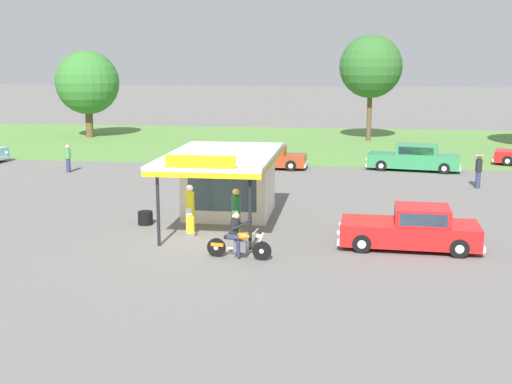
{
  "coord_description": "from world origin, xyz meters",
  "views": [
    {
      "loc": [
        5.49,
        -22.88,
        6.55
      ],
      "look_at": [
        1.88,
        2.47,
        1.4
      ],
      "focal_mm": 45.96,
      "sensor_mm": 36.0,
      "label": 1
    }
  ],
  "objects_px": {
    "motorcycle_with_rider": "(238,239)",
    "parked_car_back_row_centre_right": "(266,158)",
    "bystander_admiring_sedan": "(479,170)",
    "bystander_chatting_near_pumps": "(68,158)",
    "featured_classic_sedan": "(412,229)",
    "gas_pump_nearside": "(190,212)",
    "gas_pump_offside": "(236,215)",
    "spare_tire_stack": "(145,218)",
    "parked_car_back_row_centre_left": "(414,158)"
  },
  "relations": [
    {
      "from": "featured_classic_sedan",
      "to": "spare_tire_stack",
      "type": "xyz_separation_m",
      "value": [
        -10.39,
        2.0,
        -0.42
      ]
    },
    {
      "from": "spare_tire_stack",
      "to": "featured_classic_sedan",
      "type": "bearing_deg",
      "value": -10.88
    },
    {
      "from": "gas_pump_offside",
      "to": "bystander_chatting_near_pumps",
      "type": "height_order",
      "value": "gas_pump_offside"
    },
    {
      "from": "gas_pump_nearside",
      "to": "motorcycle_with_rider",
      "type": "relative_size",
      "value": 0.88
    },
    {
      "from": "spare_tire_stack",
      "to": "parked_car_back_row_centre_left",
      "type": "bearing_deg",
      "value": 51.71
    },
    {
      "from": "gas_pump_nearside",
      "to": "bystander_chatting_near_pumps",
      "type": "relative_size",
      "value": 1.18
    },
    {
      "from": "spare_tire_stack",
      "to": "bystander_admiring_sedan",
      "type": "bearing_deg",
      "value": 33.73
    },
    {
      "from": "spare_tire_stack",
      "to": "gas_pump_nearside",
      "type": "bearing_deg",
      "value": -31.99
    },
    {
      "from": "gas_pump_offside",
      "to": "bystander_admiring_sedan",
      "type": "distance_m",
      "value": 15.66
    },
    {
      "from": "parked_car_back_row_centre_right",
      "to": "spare_tire_stack",
      "type": "relative_size",
      "value": 8.74
    },
    {
      "from": "featured_classic_sedan",
      "to": "bystander_chatting_near_pumps",
      "type": "relative_size",
      "value": 3.06
    },
    {
      "from": "gas_pump_offside",
      "to": "bystander_admiring_sedan",
      "type": "xyz_separation_m",
      "value": [
        10.85,
        11.29,
        0.1
      ]
    },
    {
      "from": "parked_car_back_row_centre_right",
      "to": "parked_car_back_row_centre_left",
      "type": "bearing_deg",
      "value": 2.86
    },
    {
      "from": "bystander_chatting_near_pumps",
      "to": "spare_tire_stack",
      "type": "xyz_separation_m",
      "value": [
        8.41,
        -11.59,
        -0.6
      ]
    },
    {
      "from": "gas_pump_offside",
      "to": "parked_car_back_row_centre_right",
      "type": "xyz_separation_m",
      "value": [
        -0.93,
        16.21,
        -0.2
      ]
    },
    {
      "from": "featured_classic_sedan",
      "to": "bystander_admiring_sedan",
      "type": "relative_size",
      "value": 2.88
    },
    {
      "from": "motorcycle_with_rider",
      "to": "parked_car_back_row_centre_right",
      "type": "distance_m",
      "value": 18.93
    },
    {
      "from": "motorcycle_with_rider",
      "to": "bystander_chatting_near_pumps",
      "type": "distance_m",
      "value": 20.28
    },
    {
      "from": "motorcycle_with_rider",
      "to": "featured_classic_sedan",
      "type": "relative_size",
      "value": 0.44
    },
    {
      "from": "bystander_admiring_sedan",
      "to": "bystander_chatting_near_pumps",
      "type": "height_order",
      "value": "bystander_admiring_sedan"
    },
    {
      "from": "gas_pump_nearside",
      "to": "parked_car_back_row_centre_right",
      "type": "distance_m",
      "value": 16.24
    },
    {
      "from": "bystander_admiring_sedan",
      "to": "bystander_chatting_near_pumps",
      "type": "relative_size",
      "value": 1.06
    },
    {
      "from": "motorcycle_with_rider",
      "to": "bystander_admiring_sedan",
      "type": "bearing_deg",
      "value": 53.48
    },
    {
      "from": "parked_car_back_row_centre_left",
      "to": "bystander_admiring_sedan",
      "type": "relative_size",
      "value": 3.27
    },
    {
      "from": "parked_car_back_row_centre_left",
      "to": "gas_pump_nearside",
      "type": "bearing_deg",
      "value": -120.58
    },
    {
      "from": "gas_pump_offside",
      "to": "bystander_chatting_near_pumps",
      "type": "xyz_separation_m",
      "value": [
        -12.39,
        12.98,
        0.02
      ]
    },
    {
      "from": "bystander_admiring_sedan",
      "to": "bystander_chatting_near_pumps",
      "type": "bearing_deg",
      "value": 175.86
    },
    {
      "from": "parked_car_back_row_centre_left",
      "to": "bystander_admiring_sedan",
      "type": "bearing_deg",
      "value": -62.67
    },
    {
      "from": "spare_tire_stack",
      "to": "gas_pump_offside",
      "type": "bearing_deg",
      "value": -19.14
    },
    {
      "from": "gas_pump_offside",
      "to": "parked_car_back_row_centre_left",
      "type": "xyz_separation_m",
      "value": [
        8.08,
        16.66,
        -0.12
      ]
    },
    {
      "from": "gas_pump_offside",
      "to": "spare_tire_stack",
      "type": "xyz_separation_m",
      "value": [
        -3.99,
        1.38,
        -0.58
      ]
    },
    {
      "from": "featured_classic_sedan",
      "to": "gas_pump_nearside",
      "type": "bearing_deg",
      "value": 175.71
    },
    {
      "from": "featured_classic_sedan",
      "to": "bystander_admiring_sedan",
      "type": "xyz_separation_m",
      "value": [
        4.45,
        11.91,
        0.26
      ]
    },
    {
      "from": "gas_pump_offside",
      "to": "spare_tire_stack",
      "type": "distance_m",
      "value": 4.26
    },
    {
      "from": "bystander_chatting_near_pumps",
      "to": "spare_tire_stack",
      "type": "distance_m",
      "value": 14.33
    },
    {
      "from": "motorcycle_with_rider",
      "to": "bystander_admiring_sedan",
      "type": "height_order",
      "value": "bystander_admiring_sedan"
    },
    {
      "from": "parked_car_back_row_centre_right",
      "to": "gas_pump_nearside",
      "type": "bearing_deg",
      "value": -92.97
    },
    {
      "from": "gas_pump_offside",
      "to": "bystander_admiring_sedan",
      "type": "relative_size",
      "value": 1.06
    },
    {
      "from": "motorcycle_with_rider",
      "to": "parked_car_back_row_centre_left",
      "type": "relative_size",
      "value": 0.39
    },
    {
      "from": "bystander_admiring_sedan",
      "to": "bystander_chatting_near_pumps",
      "type": "distance_m",
      "value": 23.31
    },
    {
      "from": "bystander_chatting_near_pumps",
      "to": "spare_tire_stack",
      "type": "relative_size",
      "value": 2.76
    },
    {
      "from": "parked_car_back_row_centre_left",
      "to": "spare_tire_stack",
      "type": "distance_m",
      "value": 19.47
    },
    {
      "from": "featured_classic_sedan",
      "to": "spare_tire_stack",
      "type": "relative_size",
      "value": 8.44
    },
    {
      "from": "parked_car_back_row_centre_left",
      "to": "parked_car_back_row_centre_right",
      "type": "xyz_separation_m",
      "value": [
        -9.01,
        -0.45,
        -0.08
      ]
    },
    {
      "from": "gas_pump_nearside",
      "to": "gas_pump_offside",
      "type": "xyz_separation_m",
      "value": [
        1.77,
        -0.0,
        -0.05
      ]
    },
    {
      "from": "motorcycle_with_rider",
      "to": "parked_car_back_row_centre_left",
      "type": "bearing_deg",
      "value": 68.64
    },
    {
      "from": "motorcycle_with_rider",
      "to": "bystander_admiring_sedan",
      "type": "relative_size",
      "value": 1.27
    },
    {
      "from": "parked_car_back_row_centre_left",
      "to": "motorcycle_with_rider",
      "type": "bearing_deg",
      "value": -111.36
    },
    {
      "from": "parked_car_back_row_centre_right",
      "to": "spare_tire_stack",
      "type": "xyz_separation_m",
      "value": [
        -3.06,
        -14.83,
        -0.38
      ]
    },
    {
      "from": "parked_car_back_row_centre_right",
      "to": "motorcycle_with_rider",
      "type": "bearing_deg",
      "value": -85.61
    }
  ]
}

